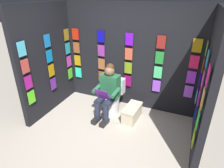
# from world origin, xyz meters

# --- Properties ---
(ground_plane) EXTENTS (30.00, 30.00, 0.00)m
(ground_plane) POSITION_xyz_m (0.00, 0.00, 0.00)
(ground_plane) COLOR #B2A899
(display_wall_back) EXTENTS (3.16, 0.14, 2.34)m
(display_wall_back) POSITION_xyz_m (-0.00, -1.72, 1.17)
(display_wall_back) COLOR black
(display_wall_back) RESTS_ON ground
(display_wall_left) EXTENTS (0.14, 1.67, 2.34)m
(display_wall_left) POSITION_xyz_m (-1.58, -0.84, 1.17)
(display_wall_left) COLOR black
(display_wall_left) RESTS_ON ground
(display_wall_right) EXTENTS (0.14, 1.67, 2.34)m
(display_wall_right) POSITION_xyz_m (1.58, -0.84, 1.17)
(display_wall_right) COLOR black
(display_wall_right) RESTS_ON ground
(toilet) EXTENTS (0.42, 0.57, 0.77)m
(toilet) POSITION_xyz_m (0.22, -1.24, 0.33)
(toilet) COLOR white
(toilet) RESTS_ON ground
(person_reading) EXTENTS (0.55, 0.71, 1.19)m
(person_reading) POSITION_xyz_m (0.23, -1.02, 0.60)
(person_reading) COLOR #286B42
(person_reading) RESTS_ON ground
(comic_longbox_near) EXTENTS (0.32, 0.60, 0.31)m
(comic_longbox_near) POSITION_xyz_m (-0.30, -1.09, 0.16)
(comic_longbox_near) COLOR beige
(comic_longbox_near) RESTS_ON ground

